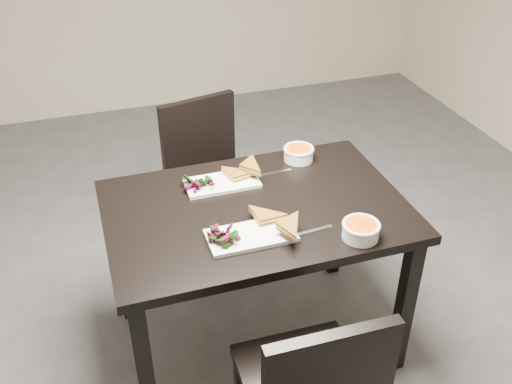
% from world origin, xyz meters
% --- Properties ---
extents(ground, '(5.00, 5.00, 0.00)m').
position_xyz_m(ground, '(0.00, 0.00, 0.00)').
color(ground, '#47474C').
rests_on(ground, ground).
extents(table, '(1.20, 0.80, 0.75)m').
position_xyz_m(table, '(0.17, -0.25, 0.65)').
color(table, black).
rests_on(table, ground).
extents(chair_far, '(0.50, 0.50, 0.85)m').
position_xyz_m(chair_far, '(0.16, 0.52, 0.48)').
color(chair_far, black).
rests_on(chair_far, ground).
extents(plate_near, '(0.33, 0.16, 0.02)m').
position_xyz_m(plate_near, '(0.09, -0.43, 0.76)').
color(plate_near, white).
rests_on(plate_near, table).
extents(sandwich_near, '(0.17, 0.14, 0.05)m').
position_xyz_m(sandwich_near, '(0.15, -0.42, 0.79)').
color(sandwich_near, '#996020').
rests_on(sandwich_near, plate_near).
extents(salad_near, '(0.10, 0.09, 0.05)m').
position_xyz_m(salad_near, '(-0.01, -0.43, 0.79)').
color(salad_near, black).
rests_on(salad_near, plate_near).
extents(soup_bowl_near, '(0.14, 0.14, 0.06)m').
position_xyz_m(soup_bowl_near, '(0.47, -0.56, 0.79)').
color(soup_bowl_near, white).
rests_on(soup_bowl_near, table).
extents(cutlery_near, '(0.18, 0.03, 0.00)m').
position_xyz_m(cutlery_near, '(0.31, -0.47, 0.75)').
color(cutlery_near, silver).
rests_on(cutlery_near, table).
extents(plate_far, '(0.31, 0.16, 0.02)m').
position_xyz_m(plate_far, '(0.08, -0.04, 0.76)').
color(plate_far, white).
rests_on(plate_far, table).
extents(sandwich_far, '(0.18, 0.15, 0.05)m').
position_xyz_m(sandwich_far, '(0.15, -0.06, 0.79)').
color(sandwich_far, '#996020').
rests_on(sandwich_far, plate_far).
extents(salad_far, '(0.10, 0.09, 0.04)m').
position_xyz_m(salad_far, '(-0.02, -0.04, 0.79)').
color(salad_far, black).
rests_on(salad_far, plate_far).
extents(soup_bowl_far, '(0.14, 0.14, 0.06)m').
position_xyz_m(soup_bowl_far, '(0.47, 0.05, 0.79)').
color(soup_bowl_far, white).
rests_on(soup_bowl_far, table).
extents(cutlery_far, '(0.18, 0.02, 0.00)m').
position_xyz_m(cutlery_far, '(0.31, -0.03, 0.75)').
color(cutlery_far, silver).
rests_on(cutlery_far, table).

